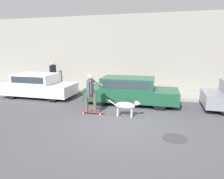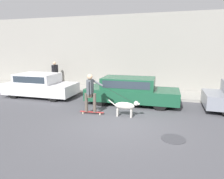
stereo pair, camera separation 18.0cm
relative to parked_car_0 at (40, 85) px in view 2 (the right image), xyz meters
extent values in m
plane|color=#47474C|center=(5.27, -2.75, -0.64)|extent=(36.00, 36.00, 0.00)
cube|color=gray|center=(5.27, 3.44, 1.73)|extent=(32.00, 0.30, 4.74)
cube|color=gray|center=(5.27, 2.19, -0.56)|extent=(30.00, 2.16, 0.14)
cylinder|color=black|center=(1.26, 0.76, -0.33)|extent=(0.61, 0.21, 0.61)
cylinder|color=black|center=(1.28, -0.73, -0.33)|extent=(0.61, 0.21, 0.61)
cylinder|color=black|center=(-1.19, 0.73, -0.33)|extent=(0.61, 0.21, 0.61)
cylinder|color=black|center=(-1.17, -0.76, -0.33)|extent=(0.61, 0.21, 0.61)
cube|color=silver|center=(0.05, 0.00, -0.15)|extent=(3.96, 1.78, 0.60)
cube|color=silver|center=(-0.11, 0.00, 0.41)|extent=(2.19, 1.59, 0.53)
cube|color=#28333D|center=(-0.10, -0.78, 0.43)|extent=(1.91, 0.04, 0.34)
cylinder|color=black|center=(6.56, 0.75, -0.31)|extent=(0.67, 0.22, 0.66)
cylinder|color=black|center=(6.60, -0.68, -0.31)|extent=(0.67, 0.22, 0.66)
cylinder|color=black|center=(3.83, 0.68, -0.31)|extent=(0.67, 0.22, 0.66)
cylinder|color=black|center=(3.86, -0.74, -0.31)|extent=(0.67, 0.22, 0.66)
cube|color=#194C33|center=(5.21, 0.00, -0.15)|extent=(4.45, 1.77, 0.57)
cube|color=#194C33|center=(5.03, 0.00, 0.40)|extent=(2.51, 1.56, 0.53)
cube|color=#28333D|center=(5.05, -0.76, 0.43)|extent=(2.18, 0.07, 0.34)
cylinder|color=black|center=(9.32, 0.80, -0.30)|extent=(0.67, 0.21, 0.67)
cylinder|color=beige|center=(5.57, -1.83, -0.47)|extent=(0.07, 0.07, 0.33)
cylinder|color=beige|center=(5.57, -1.99, -0.47)|extent=(0.07, 0.07, 0.33)
cylinder|color=beige|center=(5.01, -1.83, -0.47)|extent=(0.07, 0.07, 0.33)
cylinder|color=beige|center=(5.01, -1.99, -0.47)|extent=(0.07, 0.07, 0.33)
ellipsoid|color=beige|center=(5.29, -1.91, -0.19)|extent=(0.80, 0.29, 0.29)
sphere|color=beige|center=(5.74, -1.91, -0.06)|extent=(0.19, 0.19, 0.19)
cylinder|color=beige|center=(5.83, -1.91, -0.07)|extent=(0.10, 0.08, 0.08)
cylinder|color=beige|center=(4.76, -1.91, -0.10)|extent=(0.32, 0.04, 0.24)
cylinder|color=beige|center=(4.26, -1.86, -0.60)|extent=(0.07, 0.04, 0.07)
cylinder|color=beige|center=(4.27, -2.01, -0.60)|extent=(0.07, 0.04, 0.07)
cylinder|color=beige|center=(3.53, -1.92, -0.60)|extent=(0.07, 0.04, 0.07)
cylinder|color=beige|center=(3.54, -2.07, -0.60)|extent=(0.07, 0.04, 0.07)
cube|color=#A82D2D|center=(3.90, -1.97, -0.56)|extent=(1.03, 0.20, 0.02)
cylinder|color=brown|center=(4.03, -1.96, -0.16)|extent=(0.13, 0.13, 0.79)
cylinder|color=brown|center=(3.67, -1.99, -0.16)|extent=(0.13, 0.13, 0.79)
cube|color=brown|center=(3.85, -1.97, 0.16)|extent=(0.19, 0.31, 0.16)
cube|color=#4C5156|center=(3.85, -1.97, 0.53)|extent=(0.22, 0.39, 0.57)
sphere|color=tan|center=(3.85, -1.97, 0.92)|extent=(0.22, 0.22, 0.22)
cylinder|color=#4C5156|center=(3.87, -2.20, 0.49)|extent=(0.08, 0.08, 0.55)
cylinder|color=#4C5156|center=(4.08, -1.76, 0.66)|extent=(0.54, 0.13, 0.30)
cylinder|color=black|center=(5.03, -1.85, 0.23)|extent=(1.42, 0.14, 0.64)
cylinder|color=#28282D|center=(-0.63, 2.49, -0.08)|extent=(0.15, 0.15, 0.81)
cylinder|color=#28282D|center=(-0.61, 2.66, -0.08)|extent=(0.15, 0.15, 0.81)
cube|color=black|center=(-0.62, 2.57, 0.62)|extent=(0.27, 0.45, 0.59)
cylinder|color=black|center=(-0.66, 2.31, 0.63)|extent=(0.09, 0.09, 0.56)
cylinder|color=black|center=(-0.59, 2.83, 0.63)|extent=(0.09, 0.09, 0.56)
sphere|color=tan|center=(-0.62, 2.57, 1.03)|extent=(0.23, 0.23, 0.23)
cube|color=black|center=(-0.66, 2.31, 0.23)|extent=(0.13, 0.30, 0.24)
cylinder|color=#38383D|center=(7.16, -3.46, -0.63)|extent=(0.73, 0.73, 0.01)
camera|label=1|loc=(6.78, -9.41, 2.08)|focal=32.00mm
camera|label=2|loc=(6.95, -9.36, 2.08)|focal=32.00mm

